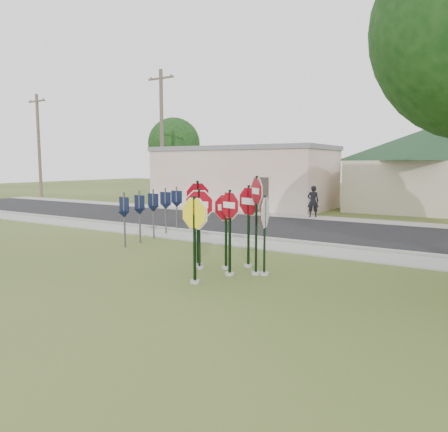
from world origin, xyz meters
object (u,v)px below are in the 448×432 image
Objects in this scene: stop_sign_yellow at (195,228)px; stop_sign_center at (230,222)px; pedestrian at (313,201)px; stop_sign_left at (199,217)px; utility_pole_near at (162,136)px.

stop_sign_center is at bearing 73.95° from stop_sign_yellow.
pedestrian is at bearing 99.41° from stop_sign_yellow.
stop_sign_left is at bearing 72.33° from pedestrian.
utility_pole_near is at bearing 133.44° from stop_sign_left.
stop_sign_yellow is 1.33× the size of pedestrian.
stop_sign_center reaches higher than pedestrian.
stop_sign_left reaches higher than stop_sign_center.
pedestrian is (-2.38, 14.35, -0.47)m from stop_sign_yellow.
pedestrian is (-1.59, 13.04, -0.57)m from stop_sign_left.
stop_sign_yellow is 0.24× the size of utility_pole_near.
stop_sign_center is 20.36m from utility_pole_near.
stop_sign_yellow is at bearing -106.05° from stop_sign_center.
utility_pole_near reaches higher than stop_sign_center.
utility_pole_near reaches higher than stop_sign_left.
stop_sign_left is (-1.12, 0.17, 0.03)m from stop_sign_center.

